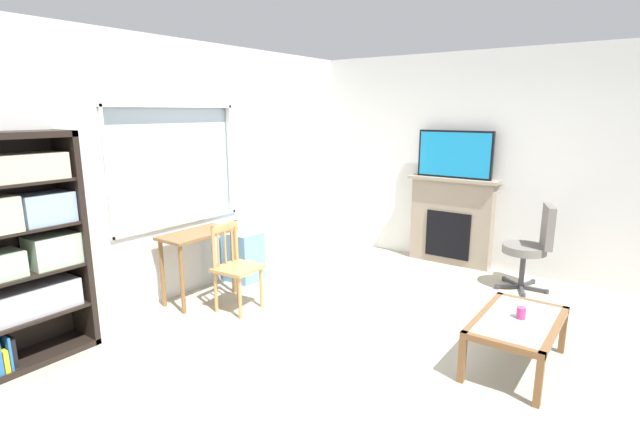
{
  "coord_description": "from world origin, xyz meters",
  "views": [
    {
      "loc": [
        -3.55,
        -1.8,
        2.02
      ],
      "look_at": [
        0.24,
        0.91,
        0.95
      ],
      "focal_mm": 26.72,
      "sensor_mm": 36.0,
      "label": 1
    }
  ],
  "objects_px": {
    "bookshelf": "(21,243)",
    "office_chair": "(533,243)",
    "desk_under_window": "(198,246)",
    "sippy_cup": "(521,313)",
    "plastic_drawer_unit": "(243,256)",
    "fireplace": "(451,221)",
    "tv": "(455,154)",
    "wooden_chair": "(235,266)",
    "coffee_table": "(517,326)"
  },
  "relations": [
    {
      "from": "bookshelf",
      "to": "office_chair",
      "type": "relative_size",
      "value": 1.87
    },
    {
      "from": "bookshelf",
      "to": "desk_under_window",
      "type": "xyz_separation_m",
      "value": [
        1.66,
        -0.11,
        -0.39
      ]
    },
    {
      "from": "office_chair",
      "to": "sippy_cup",
      "type": "height_order",
      "value": "office_chair"
    },
    {
      "from": "plastic_drawer_unit",
      "to": "fireplace",
      "type": "bearing_deg",
      "value": -40.39
    },
    {
      "from": "desk_under_window",
      "to": "fireplace",
      "type": "distance_m",
      "value": 3.33
    },
    {
      "from": "plastic_drawer_unit",
      "to": "fireplace",
      "type": "height_order",
      "value": "fireplace"
    },
    {
      "from": "tv",
      "to": "office_chair",
      "type": "height_order",
      "value": "tv"
    },
    {
      "from": "fireplace",
      "to": "sippy_cup",
      "type": "relative_size",
      "value": 13.17
    },
    {
      "from": "office_chair",
      "to": "tv",
      "type": "bearing_deg",
      "value": 70.01
    },
    {
      "from": "tv",
      "to": "wooden_chair",
      "type": "bearing_deg",
      "value": 156.08
    },
    {
      "from": "wooden_chair",
      "to": "sippy_cup",
      "type": "xyz_separation_m",
      "value": [
        0.51,
        -2.67,
        -0.01
      ]
    },
    {
      "from": "bookshelf",
      "to": "coffee_table",
      "type": "xyz_separation_m",
      "value": [
        2.19,
        -3.28,
        -0.64
      ]
    },
    {
      "from": "bookshelf",
      "to": "wooden_chair",
      "type": "xyz_separation_m",
      "value": [
        1.7,
        -0.62,
        -0.53
      ]
    },
    {
      "from": "desk_under_window",
      "to": "wooden_chair",
      "type": "relative_size",
      "value": 0.9
    },
    {
      "from": "bookshelf",
      "to": "wooden_chair",
      "type": "relative_size",
      "value": 2.07
    },
    {
      "from": "bookshelf",
      "to": "fireplace",
      "type": "relative_size",
      "value": 1.58
    },
    {
      "from": "wooden_chair",
      "to": "plastic_drawer_unit",
      "type": "xyz_separation_m",
      "value": [
        0.68,
        0.56,
        -0.17
      ]
    },
    {
      "from": "coffee_table",
      "to": "tv",
      "type": "bearing_deg",
      "value": 31.96
    },
    {
      "from": "desk_under_window",
      "to": "wooden_chair",
      "type": "distance_m",
      "value": 0.53
    },
    {
      "from": "fireplace",
      "to": "office_chair",
      "type": "distance_m",
      "value": 1.2
    },
    {
      "from": "bookshelf",
      "to": "sippy_cup",
      "type": "relative_size",
      "value": 20.75
    },
    {
      "from": "fireplace",
      "to": "plastic_drawer_unit",
      "type": "bearing_deg",
      "value": 139.61
    },
    {
      "from": "sippy_cup",
      "to": "office_chair",
      "type": "bearing_deg",
      "value": 9.66
    },
    {
      "from": "bookshelf",
      "to": "sippy_cup",
      "type": "bearing_deg",
      "value": -56.03
    },
    {
      "from": "bookshelf",
      "to": "wooden_chair",
      "type": "height_order",
      "value": "bookshelf"
    },
    {
      "from": "desk_under_window",
      "to": "office_chair",
      "type": "relative_size",
      "value": 0.81
    },
    {
      "from": "desk_under_window",
      "to": "sippy_cup",
      "type": "xyz_separation_m",
      "value": [
        0.55,
        -3.18,
        -0.15
      ]
    },
    {
      "from": "wooden_chair",
      "to": "sippy_cup",
      "type": "bearing_deg",
      "value": -79.16
    },
    {
      "from": "bookshelf",
      "to": "tv",
      "type": "relative_size",
      "value": 1.91
    },
    {
      "from": "plastic_drawer_unit",
      "to": "coffee_table",
      "type": "bearing_deg",
      "value": -93.49
    },
    {
      "from": "plastic_drawer_unit",
      "to": "coffee_table",
      "type": "distance_m",
      "value": 3.23
    },
    {
      "from": "office_chair",
      "to": "sippy_cup",
      "type": "distance_m",
      "value": 1.88
    },
    {
      "from": "desk_under_window",
      "to": "plastic_drawer_unit",
      "type": "bearing_deg",
      "value": 3.96
    },
    {
      "from": "fireplace",
      "to": "office_chair",
      "type": "height_order",
      "value": "fireplace"
    },
    {
      "from": "wooden_chair",
      "to": "office_chair",
      "type": "relative_size",
      "value": 0.9
    },
    {
      "from": "bookshelf",
      "to": "wooden_chair",
      "type": "bearing_deg",
      "value": -20.03
    },
    {
      "from": "bookshelf",
      "to": "plastic_drawer_unit",
      "type": "xyz_separation_m",
      "value": [
        2.39,
        -0.06,
        -0.7
      ]
    },
    {
      "from": "wooden_chair",
      "to": "sippy_cup",
      "type": "relative_size",
      "value": 10.0
    },
    {
      "from": "bookshelf",
      "to": "coffee_table",
      "type": "bearing_deg",
      "value": -56.26
    },
    {
      "from": "plastic_drawer_unit",
      "to": "desk_under_window",
      "type": "bearing_deg",
      "value": -176.04
    },
    {
      "from": "bookshelf",
      "to": "desk_under_window",
      "type": "height_order",
      "value": "bookshelf"
    },
    {
      "from": "wooden_chair",
      "to": "bookshelf",
      "type": "bearing_deg",
      "value": 159.97
    },
    {
      "from": "wooden_chair",
      "to": "sippy_cup",
      "type": "height_order",
      "value": "wooden_chair"
    },
    {
      "from": "bookshelf",
      "to": "tv",
      "type": "height_order",
      "value": "bookshelf"
    },
    {
      "from": "bookshelf",
      "to": "tv",
      "type": "bearing_deg",
      "value": -22.47
    },
    {
      "from": "desk_under_window",
      "to": "bookshelf",
      "type": "bearing_deg",
      "value": 176.31
    },
    {
      "from": "desk_under_window",
      "to": "office_chair",
      "type": "bearing_deg",
      "value": -50.01
    },
    {
      "from": "tv",
      "to": "coffee_table",
      "type": "distance_m",
      "value": 2.92
    },
    {
      "from": "tv",
      "to": "coffee_table",
      "type": "height_order",
      "value": "tv"
    },
    {
      "from": "plastic_drawer_unit",
      "to": "sippy_cup",
      "type": "relative_size",
      "value": 6.63
    }
  ]
}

